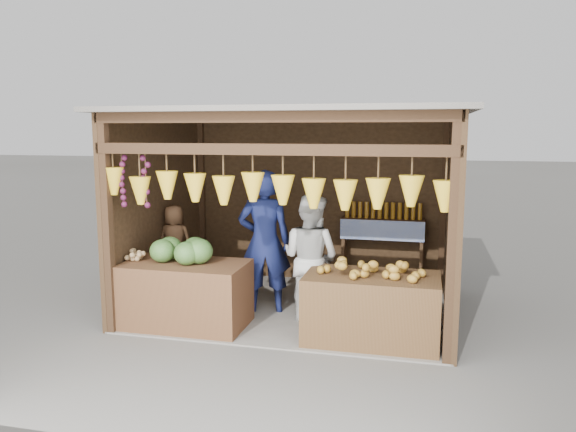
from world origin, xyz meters
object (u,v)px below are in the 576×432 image
object	(u,v)px
man_standing	(265,242)
woman_standing	(310,258)
counter_left	(186,295)
vendor_seated	(175,242)
counter_right	(371,309)

from	to	relation	value
man_standing	woman_standing	xyz separation A→B (m)	(0.65, -0.19, -0.14)
counter_left	vendor_seated	world-z (taller)	vendor_seated
counter_left	woman_standing	bearing A→B (deg)	21.78
counter_right	man_standing	size ratio (longest dim) A/B	0.79
vendor_seated	counter_left	bearing A→B (deg)	121.08
vendor_seated	counter_right	bearing A→B (deg)	161.05
counter_right	woman_standing	xyz separation A→B (m)	(-0.82, 0.56, 0.42)
counter_right	man_standing	distance (m)	1.75
woman_standing	counter_left	bearing A→B (deg)	43.78
woman_standing	vendor_seated	xyz separation A→B (m)	(-2.06, 0.46, 0.02)
counter_left	man_standing	world-z (taller)	man_standing
counter_right	counter_left	bearing A→B (deg)	-179.48
counter_left	counter_right	bearing A→B (deg)	0.52
man_standing	vendor_seated	xyz separation A→B (m)	(-1.40, 0.27, -0.12)
counter_right	man_standing	world-z (taller)	man_standing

